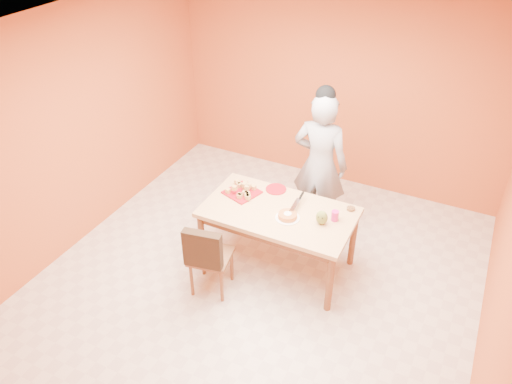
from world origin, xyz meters
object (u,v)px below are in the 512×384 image
at_px(dining_table, 278,218).
at_px(person, 320,165).
at_px(egg_ornament, 322,218).
at_px(dining_chair, 210,255).
at_px(sponge_cake, 288,216).
at_px(pastry_platter, 242,192).
at_px(red_dinner_plate, 276,189).
at_px(checker_tin, 351,209).
at_px(magenta_glass, 335,216).

relative_size(dining_table, person, 0.89).
height_order(person, egg_ornament, person).
xyz_separation_m(dining_chair, egg_ornament, (0.96, 0.64, 0.37)).
relative_size(sponge_cake, egg_ornament, 1.28).
distance_m(sponge_cake, egg_ornament, 0.35).
xyz_separation_m(person, pastry_platter, (-0.64, -0.74, -0.13)).
xyz_separation_m(red_dinner_plate, checker_tin, (0.87, 0.00, 0.01)).
distance_m(egg_ornament, magenta_glass, 0.16).
relative_size(red_dinner_plate, checker_tin, 2.64).
relative_size(person, pastry_platter, 5.37).
bearing_deg(dining_chair, pastry_platter, 81.32).
bearing_deg(checker_tin, pastry_platter, -168.97).
xyz_separation_m(pastry_platter, checker_tin, (1.18, 0.23, 0.00)).
relative_size(dining_chair, pastry_platter, 2.69).
distance_m(dining_table, magenta_glass, 0.61).
distance_m(dining_chair, egg_ornament, 1.21).
bearing_deg(sponge_cake, person, 90.03).
xyz_separation_m(person, red_dinner_plate, (-0.33, -0.51, -0.13)).
bearing_deg(red_dinner_plate, checker_tin, 0.00).
relative_size(person, red_dinner_plate, 7.73).
bearing_deg(egg_ornament, dining_table, 160.22).
height_order(dining_chair, person, person).
bearing_deg(dining_table, checker_tin, 27.24).
bearing_deg(red_dinner_plate, pastry_platter, -143.59).
bearing_deg(magenta_glass, sponge_cake, -157.38).
relative_size(red_dinner_plate, magenta_glass, 2.10).
height_order(egg_ornament, magenta_glass, egg_ornament).
distance_m(pastry_platter, checker_tin, 1.20).
bearing_deg(checker_tin, dining_table, -152.76).
xyz_separation_m(dining_table, egg_ornament, (0.48, -0.02, 0.17)).
relative_size(person, egg_ornament, 11.52).
bearing_deg(dining_chair, person, 57.48).
bearing_deg(magenta_glass, egg_ornament, -130.46).
distance_m(person, sponge_cake, 0.95).
distance_m(sponge_cake, magenta_glass, 0.48).
bearing_deg(person, dining_table, 79.66).
xyz_separation_m(person, sponge_cake, (0.00, -0.95, -0.10)).
bearing_deg(egg_ornament, magenta_glass, 31.71).
bearing_deg(magenta_glass, dining_chair, -144.48).
bearing_deg(red_dinner_plate, dining_chair, -105.98).
relative_size(dining_table, sponge_cake, 8.07).
xyz_separation_m(pastry_platter, egg_ornament, (0.98, -0.14, 0.07)).
xyz_separation_m(dining_table, magenta_glass, (0.58, 0.10, 0.15)).
bearing_deg(magenta_glass, pastry_platter, 179.08).
height_order(person, sponge_cake, person).
xyz_separation_m(person, magenta_glass, (0.45, -0.76, -0.08)).
distance_m(person, pastry_platter, 0.99).
distance_m(red_dinner_plate, magenta_glass, 0.81).
relative_size(magenta_glass, checker_tin, 1.26).
distance_m(magenta_glass, checker_tin, 0.27).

